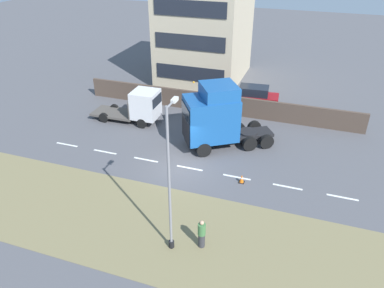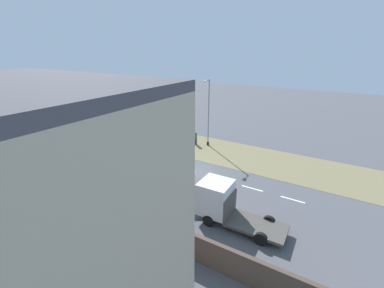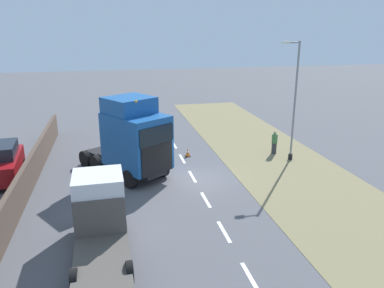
% 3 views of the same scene
% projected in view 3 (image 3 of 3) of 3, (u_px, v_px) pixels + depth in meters
% --- Properties ---
extents(ground_plane, '(120.00, 120.00, 0.00)m').
position_uv_depth(ground_plane, '(195.00, 181.00, 21.51)').
color(ground_plane, '#515156').
rests_on(ground_plane, ground).
extents(grass_verge, '(7.00, 44.00, 0.01)m').
position_uv_depth(grass_verge, '(291.00, 173.00, 22.72)').
color(grass_verge, olive).
rests_on(grass_verge, ground).
extents(lane_markings, '(0.16, 21.00, 0.00)m').
position_uv_depth(lane_markings, '(192.00, 176.00, 22.16)').
color(lane_markings, white).
rests_on(lane_markings, ground).
extents(boundary_wall, '(0.25, 24.00, 1.68)m').
position_uv_depth(boundary_wall, '(26.00, 181.00, 19.42)').
color(boundary_wall, '#4C3D33').
rests_on(boundary_wall, ground).
extents(lorry_cab, '(5.54, 6.59, 4.87)m').
position_uv_depth(lorry_cab, '(134.00, 139.00, 21.42)').
color(lorry_cab, black).
rests_on(lorry_cab, ground).
extents(flatbed_truck, '(2.18, 5.75, 2.77)m').
position_uv_depth(flatbed_truck, '(100.00, 209.00, 15.08)').
color(flatbed_truck, silver).
rests_on(flatbed_truck, ground).
extents(parked_car, '(2.19, 4.66, 2.09)m').
position_uv_depth(parked_car, '(3.00, 162.00, 21.54)').
color(parked_car, maroon).
rests_on(parked_car, ground).
extents(lamp_post, '(1.26, 0.28, 7.68)m').
position_uv_depth(lamp_post, '(293.00, 106.00, 23.89)').
color(lamp_post, black).
rests_on(lamp_post, ground).
extents(pedestrian, '(0.39, 0.39, 1.63)m').
position_uv_depth(pedestrian, '(274.00, 143.00, 25.94)').
color(pedestrian, '#333338').
rests_on(pedestrian, ground).
extents(traffic_cone_lead, '(0.36, 0.36, 0.58)m').
position_uv_depth(traffic_cone_lead, '(188.00, 152.00, 25.53)').
color(traffic_cone_lead, black).
rests_on(traffic_cone_lead, ground).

